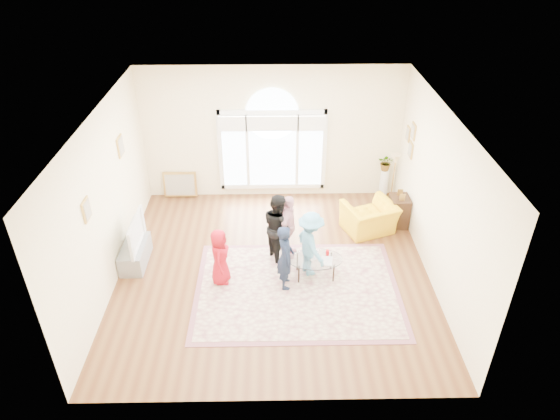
{
  "coord_description": "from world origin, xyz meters",
  "views": [
    {
      "loc": [
        -0.01,
        -7.69,
        6.21
      ],
      "look_at": [
        0.13,
        0.3,
        1.21
      ],
      "focal_mm": 32.0,
      "sensor_mm": 36.0,
      "label": 1
    }
  ],
  "objects_px": {
    "tv_console": "(135,254)",
    "coffee_table": "(316,260)",
    "television": "(132,233)",
    "armchair": "(369,218)",
    "area_rug": "(297,289)"
  },
  "relations": [
    {
      "from": "area_rug",
      "to": "armchair",
      "type": "height_order",
      "value": "armchair"
    },
    {
      "from": "television",
      "to": "armchair",
      "type": "bearing_deg",
      "value": 12.19
    },
    {
      "from": "armchair",
      "to": "television",
      "type": "bearing_deg",
      "value": -8.63
    },
    {
      "from": "area_rug",
      "to": "coffee_table",
      "type": "xyz_separation_m",
      "value": [
        0.36,
        0.38,
        0.39
      ]
    },
    {
      "from": "tv_console",
      "to": "television",
      "type": "xyz_separation_m",
      "value": [
        0.01,
        -0.0,
        0.52
      ]
    },
    {
      "from": "tv_console",
      "to": "coffee_table",
      "type": "distance_m",
      "value": 3.59
    },
    {
      "from": "tv_console",
      "to": "area_rug",
      "type": "bearing_deg",
      "value": -15.24
    },
    {
      "from": "area_rug",
      "to": "television",
      "type": "xyz_separation_m",
      "value": [
        -3.18,
        0.87,
        0.72
      ]
    },
    {
      "from": "area_rug",
      "to": "armchair",
      "type": "distance_m",
      "value": 2.55
    },
    {
      "from": "tv_console",
      "to": "coffee_table",
      "type": "bearing_deg",
      "value": -7.86
    },
    {
      "from": "tv_console",
      "to": "armchair",
      "type": "height_order",
      "value": "armchair"
    },
    {
      "from": "area_rug",
      "to": "armchair",
      "type": "xyz_separation_m",
      "value": [
        1.65,
        1.91,
        0.33
      ]
    },
    {
      "from": "television",
      "to": "armchair",
      "type": "relative_size",
      "value": 1.03
    },
    {
      "from": "coffee_table",
      "to": "armchair",
      "type": "height_order",
      "value": "armchair"
    },
    {
      "from": "television",
      "to": "coffee_table",
      "type": "distance_m",
      "value": 3.59
    }
  ]
}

